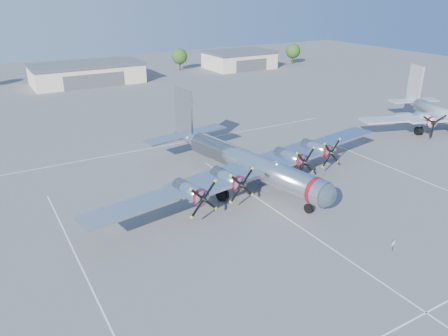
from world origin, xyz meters
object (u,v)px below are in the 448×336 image
tree_east (180,56)px  main_bomber_b29 (244,183)px  twin_engine_east (439,131)px  info_placard (393,244)px  tree_far_east (293,51)px  hangar_east (239,59)px  hangar_center (87,73)px

tree_east → main_bomber_b29: (-28.91, -81.88, -4.22)m
main_bomber_b29 → twin_engine_east: 42.39m
tree_east → main_bomber_b29: tree_east is taller
twin_engine_east → info_placard: size_ratio=28.47×
tree_far_east → twin_engine_east: 76.72m
hangar_east → main_bomber_b29: 89.22m
tree_far_east → main_bomber_b29: bearing=-132.2°
main_bomber_b29 → twin_engine_east: (42.37, 1.32, 0.00)m
tree_far_east → main_bomber_b29: tree_far_east is taller
tree_east → tree_far_east: (38.00, -8.00, 0.00)m
hangar_east → tree_east: 19.04m
hangar_center → hangar_east: size_ratio=1.39×
hangar_east → info_placard: hangar_east is taller
tree_far_east → twin_engine_east: tree_far_east is taller
twin_engine_east → info_placard: bearing=-131.0°
hangar_east → tree_east: (-18.00, 6.04, 1.51)m
twin_engine_east → info_placard: (-38.70, -22.15, 0.79)m
hangar_center → tree_far_east: 68.05m
hangar_center → twin_engine_east: 86.31m
tree_far_east → main_bomber_b29: size_ratio=0.14×
hangar_center → tree_east: 30.64m
main_bomber_b29 → info_placard: main_bomber_b29 is taller
hangar_center → hangar_east: same height
info_placard → hangar_east: bearing=50.2°
tree_far_east → main_bomber_b29: (-66.91, -73.88, -4.22)m
tree_east → tree_far_east: same height
hangar_east → tree_east: size_ratio=3.10×
hangar_east → main_bomber_b29: hangar_east is taller
tree_east → info_placard: tree_east is taller
main_bomber_b29 → tree_far_east: bearing=38.3°
hangar_east → twin_engine_east: bearing=-93.5°
hangar_center → twin_engine_east: bearing=-59.8°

